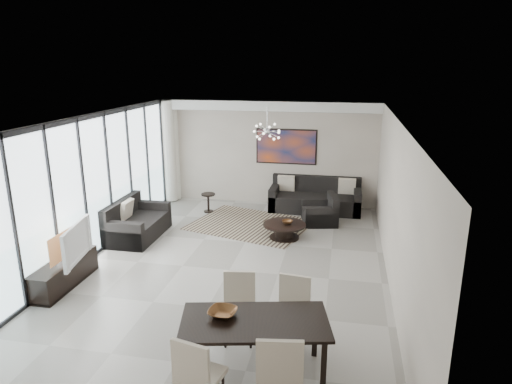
% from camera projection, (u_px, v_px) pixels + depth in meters
% --- Properties ---
extents(room_shell, '(6.00, 9.00, 2.90)m').
position_uv_depth(room_shell, '(252.00, 200.00, 8.39)').
color(room_shell, '#A8A39B').
rests_on(room_shell, ground).
extents(window_wall, '(0.37, 8.95, 2.90)m').
position_uv_depth(window_wall, '(88.00, 190.00, 9.00)').
color(window_wall, silver).
rests_on(window_wall, floor).
extents(soffit, '(5.98, 0.40, 0.26)m').
position_uv_depth(soffit, '(268.00, 106.00, 12.17)').
color(soffit, white).
rests_on(soffit, room_shell).
extents(painting, '(1.68, 0.04, 0.98)m').
position_uv_depth(painting, '(286.00, 147.00, 12.54)').
color(painting, '#C74C1B').
rests_on(painting, room_shell).
extents(chandelier, '(0.66, 0.66, 0.71)m').
position_uv_depth(chandelier, '(267.00, 132.00, 10.53)').
color(chandelier, silver).
rests_on(chandelier, room_shell).
extents(rug, '(3.24, 2.79, 0.01)m').
position_uv_depth(rug, '(251.00, 224.00, 11.35)').
color(rug, black).
rests_on(rug, floor).
extents(coffee_table, '(0.98, 0.98, 0.34)m').
position_uv_depth(coffee_table, '(284.00, 230.00, 10.44)').
color(coffee_table, black).
rests_on(coffee_table, floor).
extents(bowl_coffee, '(0.28, 0.28, 0.08)m').
position_uv_depth(bowl_coffee, '(287.00, 222.00, 10.40)').
color(bowl_coffee, brown).
rests_on(bowl_coffee, coffee_table).
extents(sofa_main, '(2.42, 0.99, 0.88)m').
position_uv_depth(sofa_main, '(315.00, 199.00, 12.38)').
color(sofa_main, black).
rests_on(sofa_main, floor).
extents(loveseat, '(0.97, 1.72, 0.86)m').
position_uv_depth(loveseat, '(136.00, 225.00, 10.50)').
color(loveseat, black).
rests_on(loveseat, floor).
extents(armchair, '(0.98, 1.01, 0.72)m').
position_uv_depth(armchair, '(321.00, 214.00, 11.40)').
color(armchair, black).
rests_on(armchair, floor).
extents(side_table, '(0.37, 0.37, 0.51)m').
position_uv_depth(side_table, '(208.00, 200.00, 12.22)').
color(side_table, black).
rests_on(side_table, floor).
extents(tv_console, '(0.44, 1.55, 0.49)m').
position_uv_depth(tv_console, '(64.00, 273.00, 8.20)').
color(tv_console, black).
rests_on(tv_console, floor).
extents(television, '(0.36, 1.18, 0.68)m').
position_uv_depth(television, '(71.00, 243.00, 8.07)').
color(television, gray).
rests_on(television, tv_console).
extents(dining_table, '(2.02, 1.31, 0.78)m').
position_uv_depth(dining_table, '(255.00, 326.00, 5.75)').
color(dining_table, black).
rests_on(dining_table, floor).
extents(dining_chair_sw, '(0.56, 0.56, 1.01)m').
position_uv_depth(dining_chair_sw, '(196.00, 372.00, 5.08)').
color(dining_chair_sw, beige).
rests_on(dining_chair_sw, floor).
extents(dining_chair_se, '(0.58, 0.58, 1.10)m').
position_uv_depth(dining_chair_se, '(279.00, 371.00, 5.00)').
color(dining_chair_se, beige).
rests_on(dining_chair_se, floor).
extents(dining_chair_nw, '(0.53, 0.53, 1.00)m').
position_uv_depth(dining_chair_nw, '(239.00, 301.00, 6.58)').
color(dining_chair_nw, beige).
rests_on(dining_chair_nw, floor).
extents(dining_chair_ne, '(0.51, 0.51, 0.99)m').
position_uv_depth(dining_chair_ne, '(293.00, 305.00, 6.48)').
color(dining_chair_ne, beige).
rests_on(dining_chair_ne, floor).
extents(bowl_dining, '(0.40, 0.40, 0.09)m').
position_uv_depth(bowl_dining, '(223.00, 313.00, 5.82)').
color(bowl_dining, brown).
rests_on(bowl_dining, dining_table).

